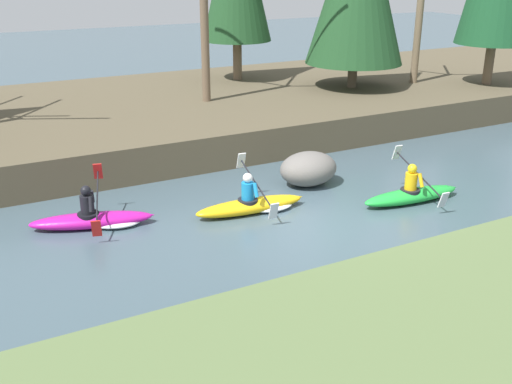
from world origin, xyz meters
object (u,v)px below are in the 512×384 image
object	(u,v)px
kayaker_middle	(254,204)
boulder_midstream	(308,169)
kayaker_trailing	(96,219)
kayaker_lead	(412,194)

from	to	relation	value
kayaker_middle	boulder_midstream	size ratio (longest dim) A/B	1.75
kayaker_trailing	boulder_midstream	bearing A→B (deg)	17.39
kayaker_lead	kayaker_trailing	xyz separation A→B (m)	(-7.30, 2.16, -0.02)
kayaker_lead	boulder_midstream	xyz separation A→B (m)	(-1.62, 2.25, 0.23)
kayaker_lead	kayaker_middle	size ratio (longest dim) A/B	1.00
kayaker_middle	kayaker_trailing	xyz separation A→B (m)	(-3.54, 0.89, 0.00)
boulder_midstream	kayaker_middle	bearing A→B (deg)	-155.41
kayaker_lead	kayaker_middle	bearing A→B (deg)	165.67
kayaker_middle	kayaker_trailing	distance (m)	3.65
kayaker_trailing	boulder_midstream	world-z (taller)	kayaker_trailing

